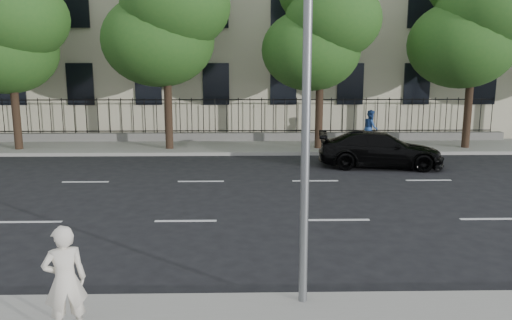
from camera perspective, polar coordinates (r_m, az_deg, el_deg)
The scene contains 11 objects.
ground at distance 10.84m, azimuth -9.60°, elevation -10.93°, with size 120.00×120.00×0.00m, color black.
far_sidewalk at distance 24.33m, azimuth -4.89°, elevation 1.49°, with size 60.00×4.00×0.15m, color gray.
lane_markings at distance 15.32m, azimuth -7.06°, elevation -4.35°, with size 49.60×4.62×0.01m, color silver, non-canonical shape.
iron_fence at distance 25.93m, azimuth -4.67°, elevation 3.34°, with size 30.00×0.50×2.20m.
tree_b at distance 25.66m, azimuth -26.25°, elevation 13.85°, with size 5.53×5.12×8.97m.
tree_c at distance 23.72m, azimuth -10.18°, elevation 16.48°, with size 5.89×5.50×9.80m.
tree_d at distance 23.66m, azimuth 7.49°, elevation 15.18°, with size 5.34×4.94×8.84m.
tree_e at distance 25.67m, azimuth 23.71°, elevation 14.84°, with size 5.71×5.31×9.46m.
black_sedan at distance 20.34m, azimuth 13.99°, elevation 1.17°, with size 1.97×4.85×1.41m, color black.
woman_near at distance 7.78m, azimuth -20.99°, elevation -12.76°, with size 0.60×0.39×1.64m, color silver.
pedestrian_far at distance 25.06m, azimuth 12.97°, elevation 3.66°, with size 0.82×0.64×1.70m, color #25488E.
Camera 1 is at (1.56, -9.96, 3.98)m, focal length 35.00 mm.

